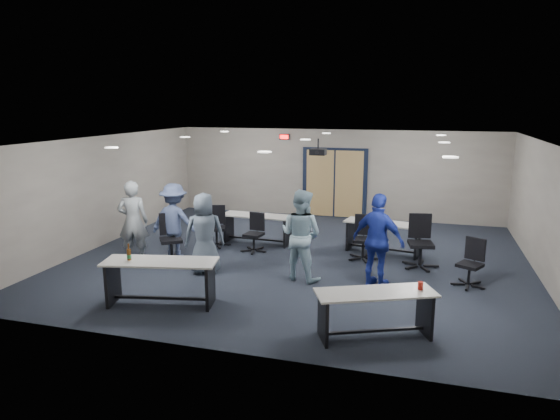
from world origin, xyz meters
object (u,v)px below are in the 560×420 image
(chair_back_c, at_px, (363,238))
(person_lightblue, at_px, (301,235))
(table_front_left, at_px, (160,274))
(table_back_right, at_px, (383,232))
(chair_back_d, at_px, (421,242))
(person_plaid, at_px, (204,233))
(chair_back_b, at_px, (254,233))
(chair_loose_right, at_px, (470,263))
(person_navy, at_px, (378,241))
(table_back_left, at_px, (258,224))
(chair_back_a, at_px, (216,227))
(chair_loose_left, at_px, (171,238))
(person_back, at_px, (174,221))
(person_gray, at_px, (133,221))
(table_front_right, at_px, (376,306))

(chair_back_c, relative_size, person_lightblue, 0.55)
(table_front_left, relative_size, table_back_right, 1.09)
(chair_back_d, distance_m, person_plaid, 4.60)
(chair_back_b, distance_m, chair_back_c, 2.58)
(chair_loose_right, bearing_deg, person_navy, -135.89)
(table_back_left, bearing_deg, chair_back_d, -9.69)
(chair_back_c, bearing_deg, table_front_left, -135.32)
(table_back_right, distance_m, chair_back_c, 0.78)
(person_plaid, bearing_deg, person_lightblue, 157.82)
(chair_back_a, bearing_deg, person_plaid, -91.28)
(chair_loose_left, bearing_deg, person_back, 65.00)
(chair_back_b, relative_size, chair_loose_left, 0.87)
(person_gray, height_order, person_back, person_gray)
(chair_back_a, height_order, chair_loose_right, chair_back_a)
(chair_back_d, distance_m, person_back, 5.48)
(chair_back_d, bearing_deg, person_navy, -129.87)
(person_plaid, bearing_deg, table_back_right, -171.89)
(table_back_left, distance_m, person_plaid, 2.48)
(table_front_right, bearing_deg, chair_back_a, 113.55)
(table_front_left, relative_size, chair_back_a, 2.06)
(chair_back_b, xyz_separation_m, chair_back_d, (3.83, -0.12, 0.11))
(chair_loose_right, relative_size, person_plaid, 0.55)
(chair_loose_left, xyz_separation_m, person_plaid, (1.05, -0.49, 0.31))
(person_gray, bearing_deg, chair_back_c, 179.31)
(table_front_left, distance_m, person_navy, 4.08)
(chair_back_a, relative_size, chair_loose_right, 1.07)
(chair_loose_left, distance_m, person_navy, 4.60)
(table_front_left, xyz_separation_m, person_navy, (3.57, 1.95, 0.36))
(table_front_left, relative_size, person_back, 1.20)
(table_back_right, relative_size, person_gray, 1.04)
(person_back, bearing_deg, person_plaid, 143.76)
(chair_back_b, height_order, person_navy, person_navy)
(chair_back_d, bearing_deg, person_lightblue, -159.28)
(table_front_left, xyz_separation_m, chair_back_a, (-0.51, 3.65, -0.05))
(chair_back_a, relative_size, chair_loose_left, 0.94)
(table_front_right, distance_m, person_lightblue, 2.80)
(table_front_left, height_order, chair_back_d, chair_back_d)
(table_back_left, xyz_separation_m, person_plaid, (-0.33, -2.43, 0.35))
(chair_loose_left, bearing_deg, chair_back_d, -23.56)
(chair_loose_left, distance_m, chair_loose_right, 6.29)
(person_lightblue, bearing_deg, table_front_right, 145.16)
(table_front_right, relative_size, chair_back_b, 2.04)
(person_back, bearing_deg, table_back_right, -160.79)
(chair_back_a, xyz_separation_m, chair_back_d, (4.87, -0.31, 0.07))
(chair_back_b, xyz_separation_m, chair_loose_left, (-1.54, -1.19, 0.07))
(person_back, bearing_deg, chair_back_d, -172.83)
(chair_back_a, relative_size, person_lightblue, 0.55)
(chair_back_a, distance_m, person_lightblue, 3.10)
(table_front_left, bearing_deg, person_lightblue, 31.59)
(chair_loose_left, relative_size, person_back, 0.62)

